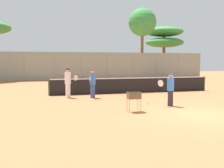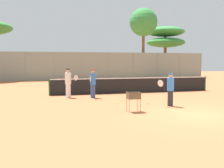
{
  "view_description": "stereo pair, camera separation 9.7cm",
  "coord_description": "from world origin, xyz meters",
  "px_view_note": "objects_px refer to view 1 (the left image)",
  "views": [
    {
      "loc": [
        -6.23,
        -9.39,
        2.22
      ],
      "look_at": [
        -2.55,
        4.03,
        1.0
      ],
      "focal_mm": 42.0,
      "sensor_mm": 36.0,
      "label": 1
    },
    {
      "loc": [
        -6.14,
        -9.42,
        2.22
      ],
      "look_at": [
        -2.55,
        4.03,
        1.0
      ],
      "focal_mm": 42.0,
      "sensor_mm": 36.0,
      "label": 2
    }
  ],
  "objects_px": {
    "player_red_cap": "(170,89)",
    "ball_cart": "(134,97)",
    "player_yellow_shirt": "(93,83)",
    "parked_car": "(49,74)",
    "player_white_outfit": "(68,83)",
    "tennis_net": "(133,85)"
  },
  "relations": [
    {
      "from": "player_red_cap",
      "to": "player_yellow_shirt",
      "type": "bearing_deg",
      "value": -46.02
    },
    {
      "from": "tennis_net",
      "to": "player_white_outfit",
      "type": "height_order",
      "value": "player_white_outfit"
    },
    {
      "from": "ball_cart",
      "to": "player_white_outfit",
      "type": "bearing_deg",
      "value": 114.24
    },
    {
      "from": "player_red_cap",
      "to": "tennis_net",
      "type": "bearing_deg",
      "value": -85.8
    },
    {
      "from": "ball_cart",
      "to": "parked_car",
      "type": "distance_m",
      "value": 22.42
    },
    {
      "from": "tennis_net",
      "to": "player_white_outfit",
      "type": "bearing_deg",
      "value": -164.78
    },
    {
      "from": "player_red_cap",
      "to": "ball_cart",
      "type": "xyz_separation_m",
      "value": [
        -2.21,
        -0.88,
        -0.19
      ]
    },
    {
      "from": "parked_car",
      "to": "player_yellow_shirt",
      "type": "bearing_deg",
      "value": -83.31
    },
    {
      "from": "player_red_cap",
      "to": "player_yellow_shirt",
      "type": "height_order",
      "value": "player_yellow_shirt"
    },
    {
      "from": "player_yellow_shirt",
      "to": "ball_cart",
      "type": "height_order",
      "value": "player_yellow_shirt"
    },
    {
      "from": "tennis_net",
      "to": "player_yellow_shirt",
      "type": "height_order",
      "value": "player_yellow_shirt"
    },
    {
      "from": "tennis_net",
      "to": "player_yellow_shirt",
      "type": "relative_size",
      "value": 6.72
    },
    {
      "from": "player_white_outfit",
      "to": "player_red_cap",
      "type": "height_order",
      "value": "player_white_outfit"
    },
    {
      "from": "player_yellow_shirt",
      "to": "player_white_outfit",
      "type": "bearing_deg",
      "value": -81.68
    },
    {
      "from": "player_white_outfit",
      "to": "parked_car",
      "type": "height_order",
      "value": "player_white_outfit"
    },
    {
      "from": "tennis_net",
      "to": "ball_cart",
      "type": "relative_size",
      "value": 13.24
    },
    {
      "from": "player_white_outfit",
      "to": "player_red_cap",
      "type": "bearing_deg",
      "value": -6.97
    },
    {
      "from": "tennis_net",
      "to": "player_red_cap",
      "type": "relative_size",
      "value": 7.16
    },
    {
      "from": "player_white_outfit",
      "to": "player_yellow_shirt",
      "type": "relative_size",
      "value": 1.03
    },
    {
      "from": "tennis_net",
      "to": "player_white_outfit",
      "type": "xyz_separation_m",
      "value": [
        -4.63,
        -1.26,
        0.36
      ]
    },
    {
      "from": "player_yellow_shirt",
      "to": "ball_cart",
      "type": "distance_m",
      "value": 4.84
    },
    {
      "from": "player_red_cap",
      "to": "ball_cart",
      "type": "distance_m",
      "value": 2.39
    }
  ]
}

